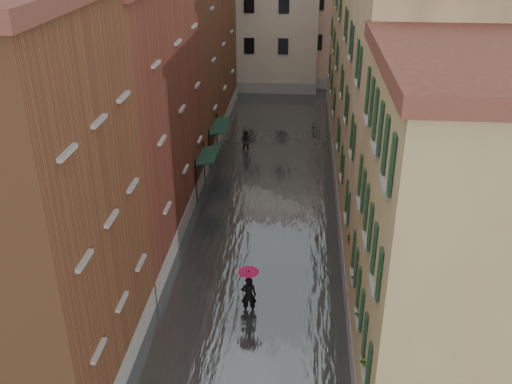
% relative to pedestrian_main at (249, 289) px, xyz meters
% --- Properties ---
extents(ground, '(120.00, 120.00, 0.00)m').
position_rel_pedestrian_main_xyz_m(ground, '(0.05, -2.04, -1.21)').
color(ground, '#525254').
rests_on(ground, ground).
extents(floodwater, '(10.00, 60.00, 0.20)m').
position_rel_pedestrian_main_xyz_m(floodwater, '(0.05, 10.96, -1.11)').
color(floodwater, '#444A4B').
rests_on(floodwater, ground).
extents(building_left_near, '(6.00, 8.00, 13.00)m').
position_rel_pedestrian_main_xyz_m(building_left_near, '(-6.95, -4.04, 5.29)').
color(building_left_near, brown).
rests_on(building_left_near, ground).
extents(building_left_mid, '(6.00, 14.00, 12.50)m').
position_rel_pedestrian_main_xyz_m(building_left_mid, '(-6.95, 6.96, 5.04)').
color(building_left_mid, brown).
rests_on(building_left_mid, ground).
extents(building_left_far, '(6.00, 16.00, 14.00)m').
position_rel_pedestrian_main_xyz_m(building_left_far, '(-6.95, 21.96, 5.79)').
color(building_left_far, brown).
rests_on(building_left_far, ground).
extents(building_right_near, '(6.00, 8.00, 11.50)m').
position_rel_pedestrian_main_xyz_m(building_right_near, '(7.05, -4.04, 4.54)').
color(building_right_near, '#93764C').
rests_on(building_right_near, ground).
extents(building_right_mid, '(6.00, 14.00, 13.00)m').
position_rel_pedestrian_main_xyz_m(building_right_mid, '(7.05, 6.96, 5.29)').
color(building_right_mid, tan).
rests_on(building_right_mid, ground).
extents(building_right_far, '(6.00, 16.00, 11.50)m').
position_rel_pedestrian_main_xyz_m(building_right_far, '(7.05, 21.96, 4.54)').
color(building_right_far, '#93764C').
rests_on(building_right_far, ground).
extents(building_end_cream, '(12.00, 9.00, 13.00)m').
position_rel_pedestrian_main_xyz_m(building_end_cream, '(-2.95, 35.96, 5.29)').
color(building_end_cream, beige).
rests_on(building_end_cream, ground).
extents(building_end_pink, '(10.00, 9.00, 12.00)m').
position_rel_pedestrian_main_xyz_m(building_end_pink, '(6.05, 37.96, 4.79)').
color(building_end_pink, tan).
rests_on(building_end_pink, ground).
extents(awning_near, '(1.09, 2.82, 2.80)m').
position_rel_pedestrian_main_xyz_m(awning_near, '(-3.44, 10.90, 1.25)').
color(awning_near, '#173426').
rests_on(awning_near, ground).
extents(awning_far, '(1.09, 3.37, 2.80)m').
position_rel_pedestrian_main_xyz_m(awning_far, '(-3.43, 15.98, 1.27)').
color(awning_far, '#173426').
rests_on(awning_far, ground).
extents(window_planters, '(0.59, 8.04, 0.84)m').
position_rel_pedestrian_main_xyz_m(window_planters, '(4.17, -2.73, 2.30)').
color(window_planters, brown).
rests_on(window_planters, ground).
extents(pedestrian_main, '(0.89, 0.89, 2.06)m').
position_rel_pedestrian_main_xyz_m(pedestrian_main, '(0.00, 0.00, 0.00)').
color(pedestrian_main, black).
rests_on(pedestrian_main, ground).
extents(pedestrian_far, '(0.94, 0.81, 1.67)m').
position_rel_pedestrian_main_xyz_m(pedestrian_far, '(-1.87, 17.53, -0.37)').
color(pedestrian_far, black).
rests_on(pedestrian_far, ground).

